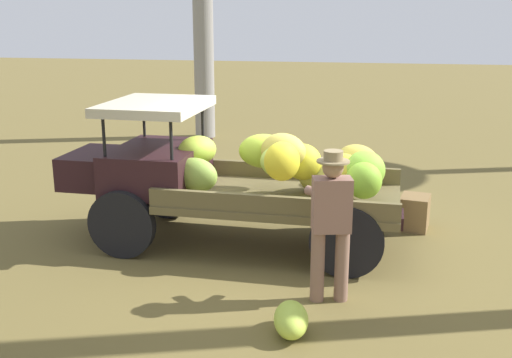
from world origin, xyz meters
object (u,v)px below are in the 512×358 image
object	(u,v)px
truck	(227,175)
loose_banana_bunch	(291,320)
wooden_crate	(414,212)
farmer	(331,217)

from	to	relation	value
truck	loose_banana_bunch	world-z (taller)	truck
truck	wooden_crate	distance (m)	2.78
truck	farmer	xyz separation A→B (m)	(-1.46, 1.50, 0.01)
farmer	loose_banana_bunch	xyz separation A→B (m)	(0.31, 0.81, -0.79)
truck	wooden_crate	world-z (taller)	truck
wooden_crate	loose_banana_bunch	size ratio (longest dim) A/B	0.85
wooden_crate	truck	bearing A→B (deg)	21.40
farmer	wooden_crate	xyz separation A→B (m)	(-1.05, -2.49, -0.70)
farmer	wooden_crate	bearing A→B (deg)	-35.26
truck	loose_banana_bunch	xyz separation A→B (m)	(-1.15, 2.31, -0.78)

